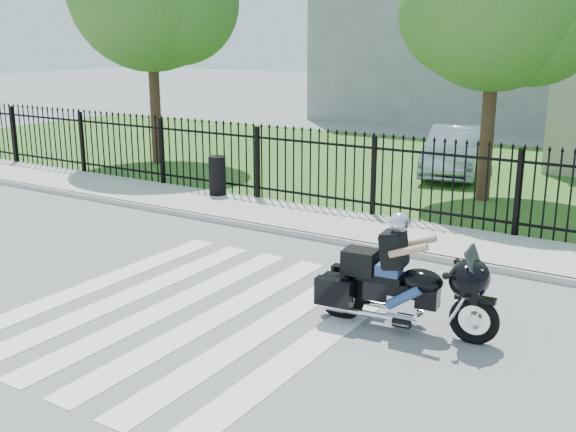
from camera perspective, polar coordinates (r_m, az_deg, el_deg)
The scene contains 9 objects.
ground at distance 9.84m, azimuth -8.07°, elevation -8.03°, with size 120.00×120.00×0.00m, color slate.
crosswalk at distance 9.83m, azimuth -8.07°, elevation -7.99°, with size 5.00×5.50×0.01m, color silver, non-canonical shape.
sidewalk at distance 13.78m, azimuth 5.37°, elevation -0.94°, with size 40.00×2.00×0.12m, color #ADAAA3.
curb at distance 12.93m, azimuth 3.36°, elevation -1.97°, with size 40.00×0.12×0.12m, color #ADAAA3.
grass_strip at distance 20.14m, azimuth 14.44°, elevation 3.55°, with size 40.00×12.00×0.02m, color #2F6021.
iron_fence at distance 14.46m, azimuth 7.25°, elevation 3.19°, with size 26.00×0.04×1.80m.
motorcycle_rider at distance 9.09m, azimuth 9.50°, elevation -5.47°, with size 2.49×0.90×1.65m.
parked_car at distance 19.68m, azimuth 14.00°, elevation 5.35°, with size 1.43×4.09×1.35m, color #8C9DB0.
litter_bin at distance 16.32m, azimuth -6.00°, elevation 3.43°, with size 0.41×0.41×0.93m, color black.
Camera 1 is at (5.92, -6.87, 3.80)m, focal length 42.00 mm.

